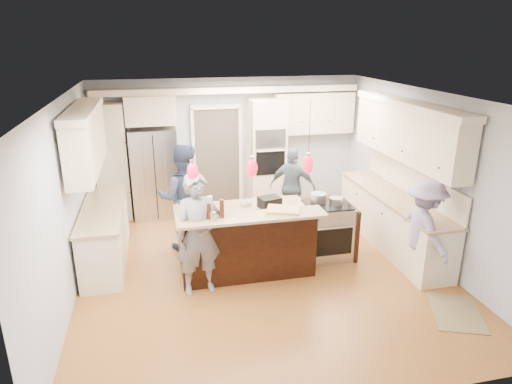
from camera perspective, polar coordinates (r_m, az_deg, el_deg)
ground_plane at (r=7.37m, az=0.61°, el=-9.35°), size 6.00×6.00×0.00m
room_shell at (r=6.70m, az=0.66°, el=4.46°), size 5.54×6.04×2.72m
refrigerator at (r=9.32m, az=-12.49°, el=2.34°), size 0.90×0.70×1.80m
oven_column at (r=9.55m, az=1.34°, el=4.75°), size 0.72×0.69×2.30m
back_upper_cabinets at (r=9.29m, az=-7.85°, el=7.45°), size 5.30×0.61×2.54m
right_counter_run at (r=8.08m, az=17.25°, el=0.49°), size 0.64×3.10×2.51m
left_cabinets at (r=7.58m, az=-19.13°, el=-0.91°), size 0.64×2.30×2.51m
kitchen_island at (r=7.17m, az=-1.45°, el=-5.87°), size 2.10×1.46×1.12m
island_range at (r=7.62m, az=8.91°, el=-4.79°), size 0.82×0.71×0.92m
pendant_lights at (r=6.17m, az=-0.51°, el=3.04°), size 1.75×0.15×1.03m
person_bar_end at (r=6.39m, az=-7.19°, el=-5.35°), size 0.69×0.50×1.77m
person_far_left at (r=7.77m, az=-9.01°, el=-0.69°), size 0.97×0.80×1.83m
person_far_right at (r=8.74m, az=4.60°, el=0.65°), size 0.96×0.76×1.52m
person_range_side at (r=7.14m, az=20.26°, el=-4.57°), size 0.66×1.06×1.58m
floor_rug at (r=6.83m, az=23.73°, el=-13.61°), size 0.91×1.07×0.01m
water_bottle at (r=6.28m, az=-5.75°, el=-1.86°), size 0.09×0.09×0.31m
beer_bottle_a at (r=6.24m, az=-5.88°, el=-2.43°), size 0.06×0.06×0.22m
beer_bottle_b at (r=6.27m, az=-4.30°, el=-2.08°), size 0.08×0.08×0.26m
beer_bottle_c at (r=6.34m, az=-4.25°, el=-2.02°), size 0.07×0.07×0.22m
drink_can at (r=6.18m, az=-5.41°, el=-3.10°), size 0.09×0.09×0.13m
cutting_board at (r=6.54m, az=3.44°, el=-2.23°), size 0.55×0.48×0.04m
pot_large at (r=7.50m, az=7.81°, el=-0.71°), size 0.25×0.25×0.15m
pot_small at (r=7.47m, az=9.98°, el=-1.09°), size 0.21×0.21×0.11m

